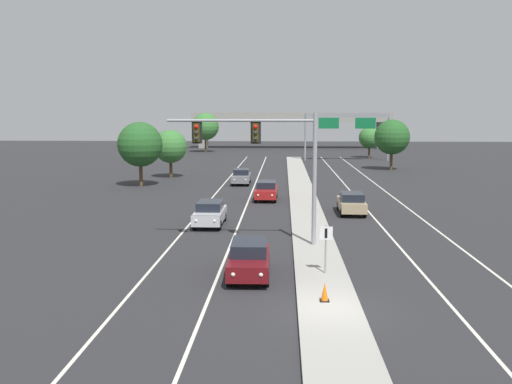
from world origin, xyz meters
TOP-DOWN VIEW (x-y plane):
  - ground_plane at (0.00, 0.00)m, footprint 260.00×260.00m
  - median_island at (0.00, 18.00)m, footprint 2.40×110.00m
  - lane_stripe_oncoming_center at (-4.70, 25.00)m, footprint 0.14×100.00m
  - lane_stripe_receding_center at (4.70, 25.00)m, footprint 0.14×100.00m
  - edge_stripe_left at (-8.00, 25.00)m, footprint 0.14×100.00m
  - edge_stripe_right at (8.00, 25.00)m, footprint 0.14×100.00m
  - overhead_signal_mast at (-2.64, 10.01)m, footprint 8.13×0.44m
  - median_sign_post at (0.17, 4.49)m, footprint 0.60×0.10m
  - car_oncoming_darkred at (-3.28, 4.40)m, footprint 1.89×4.50m
  - car_oncoming_silver at (-6.58, 15.77)m, footprint 1.82×4.47m
  - car_oncoming_red at (-3.19, 26.86)m, footprint 1.89×4.50m
  - car_oncoming_grey at (-6.13, 37.35)m, footprint 1.84×4.48m
  - car_receding_tan at (3.29, 20.53)m, footprint 1.87×4.49m
  - traffic_cone_median_nose at (-0.14, 0.72)m, footprint 0.36×0.36m
  - highway_sign_gantry at (8.20, 67.61)m, footprint 13.28×0.42m
  - overpass_bridge at (0.00, 99.52)m, footprint 42.40×6.40m
  - tree_far_right_a at (12.42, 52.98)m, footprint 4.58×4.58m
  - tree_far_left_b at (-14.76, 42.97)m, footprint 3.81×3.81m
  - tree_far_left_c at (-16.79, 86.03)m, footprint 5.23×5.23m
  - tree_far_left_a at (-16.20, 35.02)m, footprint 4.51×4.51m
  - tree_far_right_b at (12.70, 73.56)m, footprint 3.61×3.61m

SIDE VIEW (x-z plane):
  - ground_plane at x=0.00m, z-range 0.00..0.00m
  - lane_stripe_oncoming_center at x=-4.70m, z-range 0.00..0.01m
  - lane_stripe_receding_center at x=4.70m, z-range 0.00..0.01m
  - edge_stripe_left at x=-8.00m, z-range 0.00..0.01m
  - edge_stripe_right at x=8.00m, z-range 0.00..0.01m
  - median_island at x=0.00m, z-range 0.00..0.15m
  - traffic_cone_median_nose at x=-0.14m, z-range 0.14..0.88m
  - car_oncoming_darkred at x=-3.28m, z-range 0.03..1.61m
  - car_oncoming_silver at x=-6.58m, z-range 0.03..1.61m
  - car_oncoming_red at x=-3.19m, z-range 0.03..1.61m
  - car_oncoming_grey at x=-6.13m, z-range 0.03..1.61m
  - car_receding_tan at x=3.29m, z-range 0.03..1.61m
  - median_sign_post at x=0.17m, z-range 0.49..2.69m
  - tree_far_right_b at x=12.70m, z-range 0.79..6.02m
  - tree_far_left_b at x=-14.76m, z-range 0.84..6.35m
  - tree_far_left_a at x=-16.20m, z-range 1.00..7.53m
  - tree_far_right_a at x=12.42m, z-range 1.01..7.64m
  - tree_far_left_c at x=-16.79m, z-range 1.16..8.73m
  - overhead_signal_mast at x=-2.64m, z-range 1.75..8.95m
  - overpass_bridge at x=0.00m, z-range 1.96..9.61m
  - highway_sign_gantry at x=8.20m, z-range 2.41..9.91m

